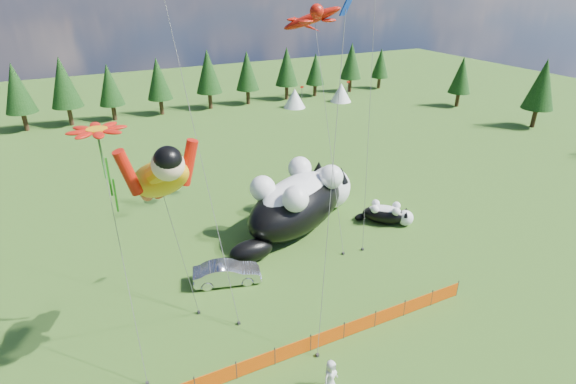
% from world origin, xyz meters
% --- Properties ---
extents(ground, '(160.00, 160.00, 0.00)m').
position_xyz_m(ground, '(0.00, 0.00, 0.00)').
color(ground, '#14380A').
rests_on(ground, ground).
extents(safety_fence, '(22.06, 0.06, 1.10)m').
position_xyz_m(safety_fence, '(0.00, -3.00, 0.50)').
color(safety_fence, '#262626').
rests_on(safety_fence, ground).
extents(tree_line, '(90.00, 4.00, 8.00)m').
position_xyz_m(tree_line, '(0.00, 45.00, 4.00)').
color(tree_line, black).
rests_on(tree_line, ground).
extents(festival_tents, '(50.00, 3.20, 2.80)m').
position_xyz_m(festival_tents, '(11.00, 40.00, 1.40)').
color(festival_tents, white).
rests_on(festival_tents, ground).
extents(cat_large, '(12.21, 8.64, 4.76)m').
position_xyz_m(cat_large, '(6.54, 8.61, 2.26)').
color(cat_large, black).
rests_on(cat_large, ground).
extents(cat_small, '(3.80, 3.41, 1.64)m').
position_xyz_m(cat_small, '(12.76, 6.08, 0.78)').
color(cat_small, black).
rests_on(cat_small, ground).
extents(car, '(4.42, 2.48, 1.38)m').
position_xyz_m(car, '(-0.89, 4.35, 0.69)').
color(car, silver).
rests_on(car, ground).
extents(spectator_e, '(0.97, 0.80, 1.71)m').
position_xyz_m(spectator_e, '(0.66, -5.48, 0.86)').
color(spectator_e, silver).
rests_on(spectator_e, ground).
extents(superhero_kite, '(6.03, 6.26, 12.24)m').
position_xyz_m(superhero_kite, '(-4.97, -0.39, 9.77)').
color(superhero_kite, orange).
rests_on(superhero_kite, ground).
extents(gecko_kite, '(6.82, 11.66, 16.91)m').
position_xyz_m(gecko_kite, '(9.10, 12.16, 14.64)').
color(gecko_kite, '#B71409').
rests_on(gecko_kite, ground).
extents(flower_kite, '(3.21, 5.19, 11.82)m').
position_xyz_m(flower_kite, '(-6.84, 2.02, 11.28)').
color(flower_kite, '#B71409').
rests_on(flower_kite, ground).
extents(diamond_kite_c, '(3.44, 3.83, 17.05)m').
position_xyz_m(diamond_kite_c, '(3.86, -0.24, 15.37)').
color(diamond_kite_c, '#0B2EAC').
rests_on(diamond_kite_c, ground).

